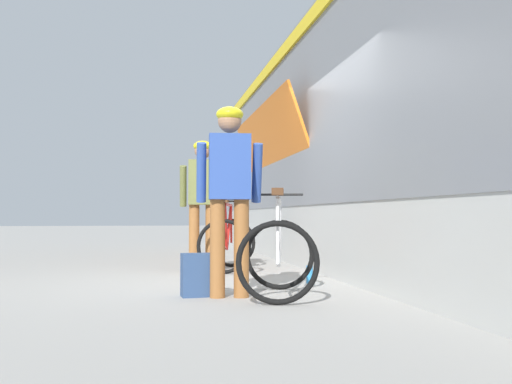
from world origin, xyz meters
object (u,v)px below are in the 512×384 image
(cyclist_near_in_olive, at_px, (203,193))
(cyclist_far_in_blue, at_px, (230,183))
(water_bottle_near_the_bikes, at_px, (310,274))
(bicycle_near_red, at_px, (228,241))
(train_car, at_px, (461,113))
(bicycle_far_white, at_px, (279,253))
(backpack_on_platform, at_px, (197,275))

(cyclist_near_in_olive, xyz_separation_m, cyclist_far_in_blue, (0.02, -2.44, 0.00))
(water_bottle_near_the_bikes, bearing_deg, bicycle_near_red, 112.23)
(cyclist_far_in_blue, relative_size, water_bottle_near_the_bikes, 8.93)
(cyclist_near_in_olive, distance_m, bicycle_near_red, 0.77)
(train_car, bearing_deg, water_bottle_near_the_bikes, -179.86)
(bicycle_near_red, relative_size, water_bottle_near_the_bikes, 6.12)
(bicycle_near_red, xyz_separation_m, water_bottle_near_the_bikes, (0.69, -1.68, -0.30))
(cyclist_near_in_olive, height_order, bicycle_far_white, cyclist_near_in_olive)
(train_car, bearing_deg, bicycle_far_white, -158.27)
(train_car, xyz_separation_m, bicycle_far_white, (-2.45, -0.98, -1.56))
(train_car, bearing_deg, backpack_on_platform, -165.59)
(bicycle_far_white, xyz_separation_m, backpack_on_platform, (-0.75, 0.15, -0.20))
(train_car, relative_size, bicycle_far_white, 15.69)
(bicycle_near_red, distance_m, bicycle_far_white, 2.66)
(cyclist_near_in_olive, height_order, bicycle_near_red, cyclist_near_in_olive)
(water_bottle_near_the_bikes, bearing_deg, backpack_on_platform, -148.30)
(backpack_on_platform, relative_size, water_bottle_near_the_bikes, 2.03)
(train_car, xyz_separation_m, backpack_on_platform, (-3.20, -0.82, -1.77))
(backpack_on_platform, bearing_deg, water_bottle_near_the_bikes, 26.29)
(train_car, xyz_separation_m, cyclist_far_in_blue, (-2.91, -0.94, -0.91))
(cyclist_far_in_blue, relative_size, bicycle_far_white, 1.46)
(bicycle_near_red, bearing_deg, cyclist_far_in_blue, -97.47)
(bicycle_near_red, relative_size, bicycle_far_white, 1.00)
(backpack_on_platform, bearing_deg, cyclist_near_in_olive, 78.03)
(cyclist_near_in_olive, xyz_separation_m, bicycle_near_red, (0.37, 0.18, -0.65))
(cyclist_far_in_blue, bearing_deg, bicycle_near_red, 82.53)
(cyclist_far_in_blue, relative_size, bicycle_near_red, 1.46)
(cyclist_far_in_blue, height_order, bicycle_near_red, cyclist_far_in_blue)
(bicycle_near_red, height_order, water_bottle_near_the_bikes, bicycle_near_red)
(train_car, xyz_separation_m, water_bottle_near_the_bikes, (-1.87, -0.00, -1.87))
(cyclist_near_in_olive, xyz_separation_m, backpack_on_platform, (-0.27, -2.32, -0.85))
(cyclist_near_in_olive, relative_size, bicycle_near_red, 1.46)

